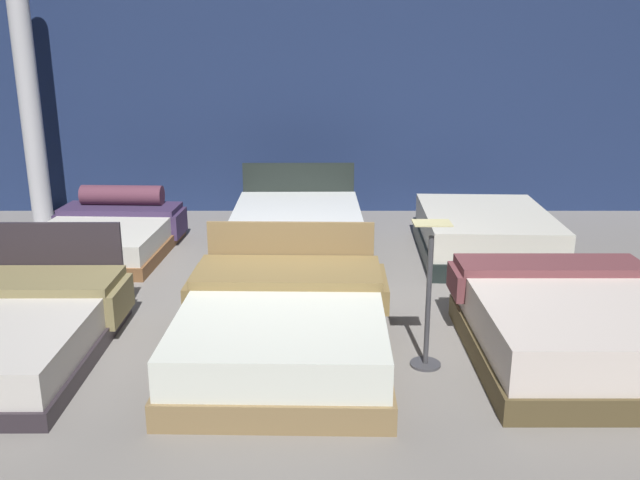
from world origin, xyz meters
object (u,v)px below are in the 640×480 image
bed_1 (283,327)px  bed_2 (574,328)px  bed_3 (106,235)px  support_pillar (28,96)px  bed_5 (484,234)px  price_sign (427,311)px  bed_4 (296,231)px

bed_1 → bed_2: bearing=0.6°
bed_3 → support_pillar: 2.49m
bed_3 → bed_5: 4.52m
bed_1 → bed_5: size_ratio=1.03×
price_sign → bed_5: bearing=68.4°
support_pillar → bed_2: bearing=-36.0°
bed_4 → bed_2: bearing=-51.8°
bed_1 → support_pillar: (-3.63, 4.28, 1.49)m
bed_2 → price_sign: (-1.18, -0.10, 0.18)m
price_sign → support_pillar: 6.60m
bed_5 → bed_1: bearing=-127.0°
bed_3 → price_sign: price_sign is taller
bed_2 → support_pillar: 7.47m
bed_4 → support_pillar: size_ratio=0.59×
bed_2 → support_pillar: support_pillar is taller
bed_1 → bed_3: 3.64m
bed_4 → bed_5: bearing=-3.0°
price_sign → bed_3: bearing=138.7°
price_sign → support_pillar: support_pillar is taller
bed_5 → bed_4: bearing=-179.9°
bed_1 → bed_5: 3.53m
bed_5 → price_sign: price_sign is taller
bed_2 → support_pillar: size_ratio=0.55×
bed_5 → price_sign: bearing=-109.1°
bed_4 → bed_3: bearing=178.5°
bed_5 → price_sign: size_ratio=1.80×
bed_5 → support_pillar: 6.25m
bed_2 → bed_3: size_ratio=0.99×
bed_2 → price_sign: bearing=-175.3°
bed_4 → bed_5: bed_4 is taller
support_pillar → bed_4: bearing=-21.9°
bed_3 → bed_4: bed_4 is taller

